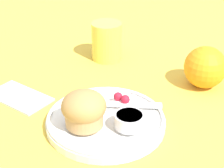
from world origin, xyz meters
TOP-DOWN VIEW (x-y plane):
  - ground_plane at (0.00, 0.00)m, footprint 3.00×3.00m
  - plate at (-0.02, -0.02)m, footprint 0.21×0.21m
  - muffin at (-0.03, -0.06)m, footprint 0.07×0.07m
  - cream_ramekin at (0.03, -0.02)m, footprint 0.05×0.05m
  - berry_pair at (-0.02, 0.04)m, footprint 0.03×0.02m
  - butter_knife at (-0.02, 0.02)m, footprint 0.14×0.10m
  - orange_fruit at (0.06, 0.21)m, footprint 0.09×0.09m
  - juice_glass at (-0.18, 0.20)m, footprint 0.07×0.07m
  - folded_napkin at (-0.21, -0.04)m, footprint 0.13×0.07m

SIDE VIEW (x-z plane):
  - ground_plane at x=0.00m, z-range 0.00..0.00m
  - folded_napkin at x=-0.21m, z-range 0.00..0.01m
  - plate at x=-0.02m, z-range 0.00..0.02m
  - butter_knife at x=-0.02m, z-range 0.02..0.02m
  - berry_pair at x=-0.02m, z-range 0.02..0.04m
  - cream_ramekin at x=0.03m, z-range 0.02..0.04m
  - orange_fruit at x=0.06m, z-range 0.00..0.09m
  - juice_glass at x=-0.18m, z-range 0.00..0.09m
  - muffin at x=-0.03m, z-range 0.02..0.08m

